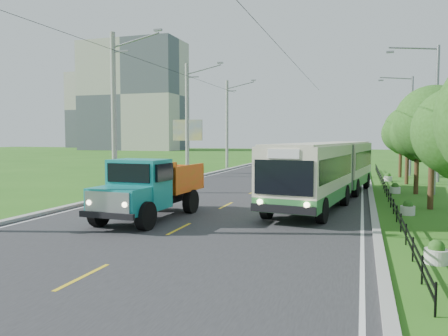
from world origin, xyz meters
The scene contains 27 objects.
ground centered at (0.00, 0.00, 0.00)m, with size 240.00×240.00×0.00m, color #286117.
road centered at (0.00, 20.00, 0.01)m, with size 14.00×120.00×0.02m, color #28282B.
curb_left centered at (-7.20, 20.00, 0.07)m, with size 0.40×120.00×0.15m, color #9E9E99.
curb_right centered at (7.15, 20.00, 0.05)m, with size 0.30×120.00×0.10m, color #9E9E99.
edge_line_left centered at (-6.65, 20.00, 0.02)m, with size 0.12×120.00×0.00m, color silver.
edge_line_right centered at (6.65, 20.00, 0.02)m, with size 0.12×120.00×0.00m, color silver.
centre_dash centered at (0.00, 0.00, 0.02)m, with size 0.12×2.20×0.00m, color yellow.
railing_right centered at (8.00, 14.00, 0.30)m, with size 0.04×40.00×0.60m, color black.
pole_near centered at (-8.26, 9.00, 5.09)m, with size 3.51×0.32×10.00m.
pole_mid centered at (-8.26, 21.00, 5.09)m, with size 3.51×0.32×10.00m.
pole_far centered at (-8.26, 33.00, 5.09)m, with size 3.51×0.32×10.00m.
tree_third centered at (9.86, 8.14, 3.99)m, with size 3.60×3.62×6.00m.
tree_fourth centered at (9.86, 14.14, 3.59)m, with size 3.24×3.31×5.40m.
tree_fifth centered at (9.86, 20.14, 3.85)m, with size 3.48×3.52×5.80m.
tree_back centered at (9.86, 26.14, 3.65)m, with size 3.30×3.36×5.50m.
streetlight_mid centered at (10.64, 14.00, 4.90)m, with size 3.02×0.20×9.07m.
streetlight_far centered at (10.64, 28.00, 4.90)m, with size 3.02×0.20×9.07m.
planter_front centered at (8.60, -2.00, 0.29)m, with size 0.64×0.64×0.67m.
planter_near centered at (8.60, 6.00, 0.29)m, with size 0.64×0.64×0.67m.
planter_mid centered at (8.60, 14.00, 0.29)m, with size 0.64×0.64×0.67m.
planter_far centered at (8.60, 22.00, 0.29)m, with size 0.64×0.64×0.67m.
billboard_left centered at (-9.50, 24.00, 3.87)m, with size 3.00×0.20×5.20m.
billboard_right centered at (12.30, 20.00, 5.34)m, with size 0.24×6.00×7.30m.
apartment_near centered at (-55.00, 95.00, 15.00)m, with size 28.00×14.00×30.00m, color #B7B2A3.
apartment_far centered at (-80.00, 120.00, 13.00)m, with size 24.00×14.00×26.00m, color #B7B2A3.
bus centered at (4.81, 9.47, 1.88)m, with size 4.78×16.40×3.13m.
dump_truck centered at (-2.04, 1.62, 1.47)m, with size 2.71×6.31×2.60m.
Camera 1 is at (6.58, -15.11, 3.49)m, focal length 35.00 mm.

